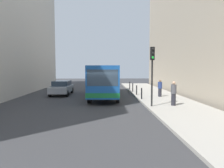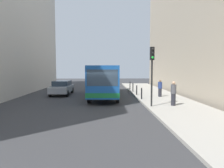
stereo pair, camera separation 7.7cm
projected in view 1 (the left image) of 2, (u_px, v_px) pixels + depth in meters
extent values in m
plane|color=#38383A|center=(101.00, 104.00, 16.39)|extent=(80.00, 80.00, 0.00)
cube|color=#ADA89E|center=(170.00, 103.00, 16.59)|extent=(4.40, 40.00, 0.15)
cube|color=#B2A38C|center=(221.00, 21.00, 20.25)|extent=(7.00, 32.00, 14.57)
cube|color=#19519E|center=(105.00, 79.00, 20.76)|extent=(2.93, 11.09, 2.50)
cube|color=#197238|center=(105.00, 88.00, 20.84)|extent=(2.95, 11.11, 0.36)
cube|color=#2D3D4C|center=(103.00, 78.00, 15.27)|extent=(2.26, 0.15, 1.20)
cube|color=#2D3D4C|center=(105.00, 75.00, 21.24)|extent=(2.88, 9.49, 1.00)
cylinder|color=black|center=(118.00, 97.00, 16.97)|extent=(0.32, 1.01, 1.00)
cylinder|color=black|center=(89.00, 97.00, 16.97)|extent=(0.32, 1.01, 1.00)
cylinder|color=black|center=(116.00, 88.00, 24.75)|extent=(0.32, 1.01, 1.00)
cylinder|color=black|center=(97.00, 88.00, 24.75)|extent=(0.32, 1.01, 1.00)
cube|color=#A5A8AD|center=(62.00, 89.00, 22.04)|extent=(1.85, 4.42, 0.64)
cube|color=#2D3D4C|center=(62.00, 83.00, 22.15)|extent=(1.63, 2.48, 0.52)
cylinder|color=black|center=(67.00, 94.00, 20.59)|extent=(0.23, 0.64, 0.64)
cylinder|color=black|center=(50.00, 94.00, 20.55)|extent=(0.23, 0.64, 0.64)
cylinder|color=black|center=(72.00, 90.00, 23.58)|extent=(0.23, 0.64, 0.64)
cylinder|color=black|center=(57.00, 90.00, 23.54)|extent=(0.23, 0.64, 0.64)
cylinder|color=black|center=(152.00, 83.00, 14.61)|extent=(0.12, 0.12, 3.20)
cube|color=black|center=(152.00, 53.00, 14.45)|extent=(0.28, 0.24, 0.90)
sphere|color=black|center=(153.00, 49.00, 14.30)|extent=(0.16, 0.16, 0.16)
sphere|color=black|center=(153.00, 53.00, 14.32)|extent=(0.16, 0.16, 0.16)
sphere|color=green|center=(153.00, 58.00, 14.35)|extent=(0.16, 0.16, 0.16)
cylinder|color=black|center=(142.00, 93.00, 18.08)|extent=(0.11, 0.11, 0.95)
cylinder|color=black|center=(137.00, 90.00, 20.89)|extent=(0.11, 0.11, 0.95)
cylinder|color=black|center=(133.00, 87.00, 23.70)|extent=(0.11, 0.11, 0.95)
cylinder|color=black|center=(130.00, 85.00, 26.50)|extent=(0.11, 0.11, 0.95)
cylinder|color=#26262D|center=(173.00, 100.00, 14.98)|extent=(0.32, 0.32, 0.84)
cylinder|color=#4C4C51|center=(174.00, 89.00, 14.92)|extent=(0.38, 0.38, 0.65)
sphere|color=tan|center=(174.00, 83.00, 14.89)|extent=(0.23, 0.23, 0.23)
cylinder|color=#26262D|center=(160.00, 92.00, 19.64)|extent=(0.32, 0.32, 0.77)
cylinder|color=navy|center=(160.00, 85.00, 19.58)|extent=(0.38, 0.38, 0.59)
sphere|color=#8C6647|center=(160.00, 81.00, 19.55)|extent=(0.21, 0.21, 0.21)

